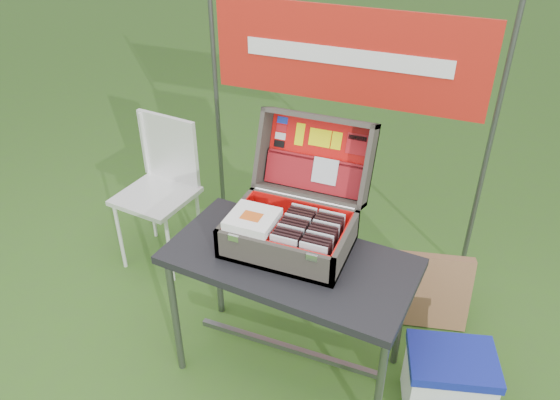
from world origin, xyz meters
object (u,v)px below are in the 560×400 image
at_px(suitcase, 294,196).
at_px(chair, 156,198).
at_px(cooler, 448,382).
at_px(cardboard_box, 432,291).
at_px(table, 289,315).

distance_m(suitcase, chair, 1.23).
xyz_separation_m(cooler, chair, (-1.88, 0.49, 0.29)).
distance_m(suitcase, cardboard_box, 1.09).
relative_size(cooler, cardboard_box, 0.91).
relative_size(suitcase, cardboard_box, 1.29).
relative_size(table, chair, 1.22).
distance_m(table, suitcase, 0.62).
bearing_deg(cardboard_box, cooler, -85.95).
bearing_deg(cooler, suitcase, 158.14).
bearing_deg(cooler, table, 167.49).
bearing_deg(suitcase, cardboard_box, 35.43).
height_order(table, cardboard_box, table).
distance_m(suitcase, cooler, 1.14).
bearing_deg(cardboard_box, table, -148.50).
bearing_deg(suitcase, table, -75.46).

